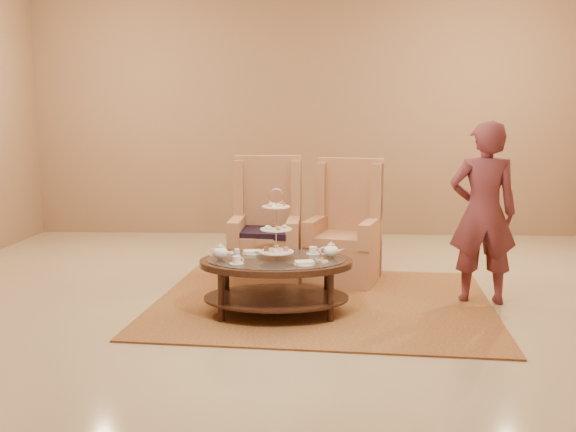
{
  "coord_description": "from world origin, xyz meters",
  "views": [
    {
      "loc": [
        0.14,
        -5.45,
        1.7
      ],
      "look_at": [
        -0.1,
        0.2,
        0.85
      ],
      "focal_mm": 40.0,
      "sensor_mm": 36.0,
      "label": 1
    }
  ],
  "objects_px": {
    "tea_table": "(276,269)",
    "armchair_left": "(266,239)",
    "person": "(483,213)",
    "armchair_right": "(345,240)"
  },
  "relations": [
    {
      "from": "tea_table",
      "to": "armchair_left",
      "type": "relative_size",
      "value": 1.04
    },
    {
      "from": "person",
      "to": "armchair_left",
      "type": "bearing_deg",
      "value": -15.95
    },
    {
      "from": "tea_table",
      "to": "armchair_right",
      "type": "bearing_deg",
      "value": 59.84
    },
    {
      "from": "armchair_right",
      "to": "tea_table",
      "type": "bearing_deg",
      "value": -101.6
    },
    {
      "from": "tea_table",
      "to": "person",
      "type": "distance_m",
      "value": 1.99
    },
    {
      "from": "tea_table",
      "to": "armchair_right",
      "type": "height_order",
      "value": "armchair_right"
    },
    {
      "from": "armchair_left",
      "to": "person",
      "type": "xyz_separation_m",
      "value": [
        2.06,
        -0.73,
        0.4
      ]
    },
    {
      "from": "armchair_right",
      "to": "armchair_left",
      "type": "bearing_deg",
      "value": -159.58
    },
    {
      "from": "tea_table",
      "to": "armchair_left",
      "type": "height_order",
      "value": "armchair_left"
    },
    {
      "from": "armchair_right",
      "to": "person",
      "type": "bearing_deg",
      "value": -16.79
    }
  ]
}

